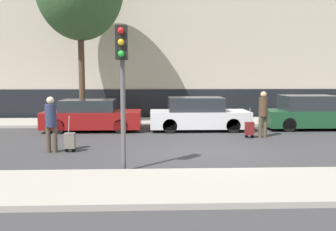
% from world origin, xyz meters
% --- Properties ---
extents(ground_plane, '(80.00, 80.00, 0.00)m').
position_xyz_m(ground_plane, '(0.00, 0.00, 0.00)').
color(ground_plane, '#38383A').
extents(sidewalk_near, '(28.00, 2.50, 0.12)m').
position_xyz_m(sidewalk_near, '(0.00, -3.75, 0.06)').
color(sidewalk_near, '#A39E93').
rests_on(sidewalk_near, ground_plane).
extents(sidewalk_far, '(28.00, 3.00, 0.12)m').
position_xyz_m(sidewalk_far, '(0.00, 7.00, 0.06)').
color(sidewalk_far, '#A39E93').
rests_on(sidewalk_far, ground_plane).
extents(building_facade, '(28.00, 2.98, 10.62)m').
position_xyz_m(building_facade, '(0.00, 10.66, 5.30)').
color(building_facade, '#B7AD99').
rests_on(building_facade, ground_plane).
extents(parked_car_0, '(4.12, 1.80, 1.33)m').
position_xyz_m(parked_car_0, '(-4.20, 4.63, 0.63)').
color(parked_car_0, maroon).
rests_on(parked_car_0, ground_plane).
extents(parked_car_1, '(4.22, 1.76, 1.43)m').
position_xyz_m(parked_car_1, '(0.39, 4.57, 0.67)').
color(parked_car_1, silver).
rests_on(parked_car_1, ground_plane).
extents(parked_car_2, '(4.07, 1.75, 1.49)m').
position_xyz_m(parked_car_2, '(5.36, 4.73, 0.69)').
color(parked_car_2, '#194728').
rests_on(parked_car_2, ground_plane).
extents(pedestrian_left, '(0.35, 0.34, 1.73)m').
position_xyz_m(pedestrian_left, '(-4.70, 0.12, 0.98)').
color(pedestrian_left, '#4C4233').
rests_on(pedestrian_left, ground_plane).
extents(trolley_left, '(0.34, 0.29, 1.14)m').
position_xyz_m(trolley_left, '(-4.15, 0.15, 0.36)').
color(trolley_left, slate).
rests_on(trolley_left, ground_plane).
extents(pedestrian_right, '(0.35, 0.34, 1.76)m').
position_xyz_m(pedestrian_right, '(2.63, 2.61, 1.01)').
color(pedestrian_right, '#4C4233').
rests_on(pedestrian_right, ground_plane).
extents(trolley_right, '(0.34, 0.29, 1.15)m').
position_xyz_m(trolley_right, '(2.09, 2.51, 0.36)').
color(trolley_right, maroon).
rests_on(trolley_right, ground_plane).
extents(traffic_light, '(0.28, 0.47, 3.55)m').
position_xyz_m(traffic_light, '(-2.30, -2.36, 2.54)').
color(traffic_light, '#515154').
rests_on(traffic_light, ground_plane).
extents(parked_bicycle, '(1.77, 0.06, 0.96)m').
position_xyz_m(parked_bicycle, '(0.21, 7.12, 0.49)').
color(parked_bicycle, black).
rests_on(parked_bicycle, sidewalk_far).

